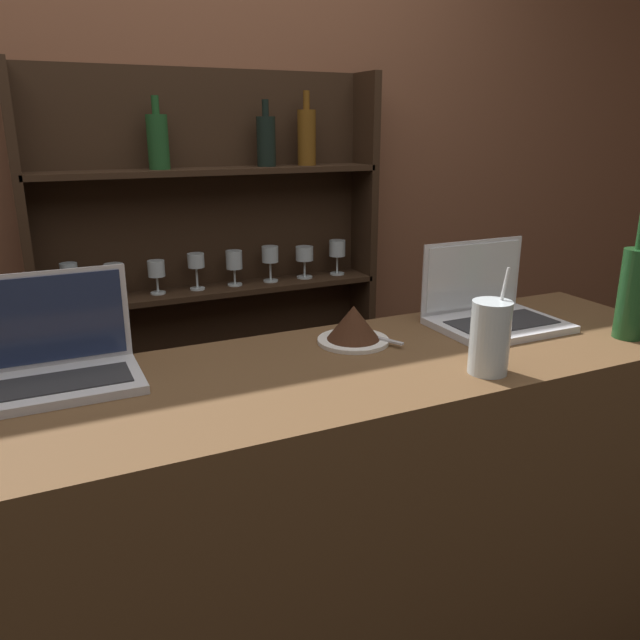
# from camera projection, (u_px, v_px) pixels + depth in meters

# --- Properties ---
(bar_counter) EXTENTS (2.07, 0.53, 1.02)m
(bar_counter) POSITION_uv_depth(u_px,v_px,m) (292.00, 573.00, 1.47)
(bar_counter) COLOR brown
(bar_counter) RESTS_ON ground_plane
(back_wall) EXTENTS (7.00, 0.06, 2.70)m
(back_wall) POSITION_uv_depth(u_px,v_px,m) (163.00, 176.00, 2.22)
(back_wall) COLOR brown
(back_wall) RESTS_ON ground_plane
(back_shelf) EXTENTS (1.26, 0.18, 1.71)m
(back_shelf) POSITION_uv_depth(u_px,v_px,m) (216.00, 298.00, 2.35)
(back_shelf) COLOR #332114
(back_shelf) RESTS_ON ground_plane
(laptop_near) EXTENTS (0.31, 0.20, 0.22)m
(laptop_near) POSITION_uv_depth(u_px,v_px,m) (58.00, 359.00, 1.26)
(laptop_near) COLOR silver
(laptop_near) RESTS_ON bar_counter
(laptop_far) EXTENTS (0.32, 0.24, 0.21)m
(laptop_far) POSITION_uv_depth(u_px,v_px,m) (490.00, 308.00, 1.64)
(laptop_far) COLOR silver
(laptop_far) RESTS_ON bar_counter
(cake_plate) EXTENTS (0.18, 0.18, 0.09)m
(cake_plate) POSITION_uv_depth(u_px,v_px,m) (354.00, 326.00, 1.50)
(cake_plate) COLOR silver
(cake_plate) RESTS_ON bar_counter
(water_glass) EXTENTS (0.08, 0.08, 0.23)m
(water_glass) POSITION_uv_depth(u_px,v_px,m) (490.00, 337.00, 1.30)
(water_glass) COLOR silver
(water_glass) RESTS_ON bar_counter
(wine_bottle_green) EXTENTS (0.07, 0.07, 0.31)m
(wine_bottle_green) POSITION_uv_depth(u_px,v_px,m) (634.00, 291.00, 1.51)
(wine_bottle_green) COLOR #1E4C23
(wine_bottle_green) RESTS_ON bar_counter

